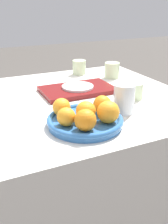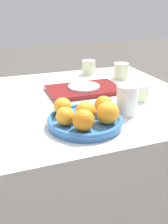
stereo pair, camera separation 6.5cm
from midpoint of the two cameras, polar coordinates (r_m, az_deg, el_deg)
table at (r=1.31m, az=-2.52°, el=-12.84°), size 1.14×0.90×0.75m
fruit_platter at (r=0.89m, az=2.10°, el=-2.03°), size 0.26×0.26×0.03m
orange_0 at (r=0.87m, az=2.49°, el=0.17°), size 0.07×0.07×0.07m
orange_1 at (r=0.91m, az=-2.66°, el=1.17°), size 0.06×0.06×0.06m
orange_2 at (r=0.93m, az=6.32°, el=1.47°), size 0.07×0.07×0.07m
orange_3 at (r=0.80m, az=2.19°, el=-1.83°), size 0.07×0.07×0.07m
orange_4 at (r=0.84m, az=-1.89°, el=-0.96°), size 0.06×0.06×0.06m
orange_5 at (r=0.85m, az=7.38°, el=-0.19°), size 0.07×0.07×0.07m
water_glass at (r=0.99m, az=11.19°, el=2.59°), size 0.08×0.08×0.11m
serving_tray at (r=1.22m, az=1.51°, el=4.86°), size 0.33×0.21×0.02m
side_plate at (r=1.22m, az=1.51°, el=5.53°), size 0.15×0.15×0.01m
cup_0 at (r=1.51m, az=2.27°, el=9.69°), size 0.08×0.08×0.08m
cup_1 at (r=1.14m, az=13.66°, el=4.19°), size 0.07×0.07×0.07m
cup_2 at (r=1.45m, az=9.36°, el=8.81°), size 0.08×0.08×0.08m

